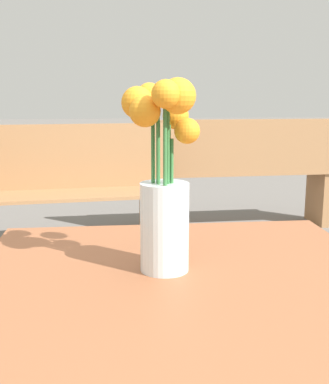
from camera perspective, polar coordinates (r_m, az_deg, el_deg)
table_front at (r=0.90m, az=2.53°, el=-17.47°), size 0.80×0.84×0.71m
flower_vase at (r=0.88m, az=-0.13°, el=0.18°), size 0.14×0.14×0.36m
bench_near at (r=3.01m, az=-15.32°, el=0.37°), size 1.79×0.48×0.85m
bench_far at (r=3.72m, az=8.59°, el=2.52°), size 1.53×0.38×0.85m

